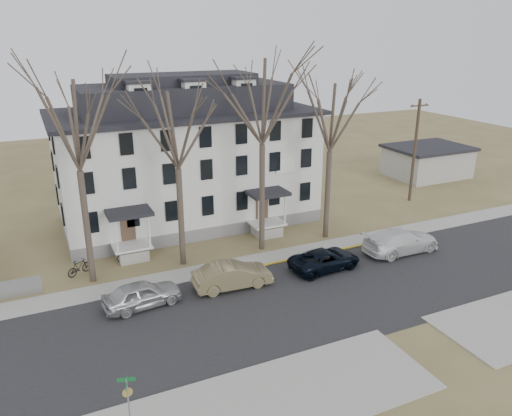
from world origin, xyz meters
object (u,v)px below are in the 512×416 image
car_silver (142,295)px  tree_mid_left (176,125)px  street_sign (128,395)px  tree_mid_right (331,113)px  boarding_house (186,158)px  bicycle_left (131,256)px  utility_pole_far (415,150)px  car_white (401,241)px  tree_far_left (74,120)px  tree_center (262,96)px  car_navy (325,260)px  bicycle_right (79,268)px  car_tan (232,276)px

car_silver → tree_mid_left: bearing=-47.0°
street_sign → tree_mid_right: bearing=53.4°
boarding_house → bicycle_left: (-6.21, -6.47, -4.88)m
tree_mid_left → utility_pole_far: (23.50, 4.20, -4.70)m
bicycle_left → tree_mid_right: bearing=-85.2°
boarding_house → tree_mid_right: (8.50, -8.15, 4.22)m
car_white → tree_far_left: bearing=76.6°
tree_far_left → tree_center: 12.02m
utility_pole_far → tree_far_left: bearing=-171.9°
car_navy → bicycle_right: size_ratio=2.79×
tree_mid_left → bicycle_left: bearing=152.3°
car_tan → tree_center: bearing=-39.6°
car_navy → bicycle_left: (-11.59, 6.52, -0.19)m
boarding_house → bicycle_right: (-9.67, -6.98, -4.85)m
boarding_house → tree_center: tree_center is taller
car_tan → bicycle_left: size_ratio=2.59×
boarding_house → car_navy: 14.82m
tree_far_left → car_tan: (7.79, -4.60, -9.53)m
tree_center → car_silver: size_ratio=3.25×
tree_center → boarding_house: bearing=110.2°
bicycle_right → car_silver: bearing=177.2°
boarding_house → car_silver: 15.12m
bicycle_left → street_sign: bearing=179.8°
car_silver → car_white: (18.66, -0.22, 0.08)m
tree_center → car_silver: bearing=-155.2°
utility_pole_far → car_white: (-8.65, -8.95, -4.05)m
tree_mid_right → car_white: 10.50m
bicycle_right → tree_mid_right: bearing=-123.2°
tree_mid_right → car_tan: (-9.71, -4.60, -8.79)m
utility_pole_far → car_white: 13.09m
car_silver → car_navy: bearing=-98.4°
car_tan → tree_mid_left: bearing=24.2°
car_navy → car_white: 6.48m
bicycle_right → street_sign: street_sign is taller
tree_mid_right → street_sign: (-17.88, -13.78, -7.95)m
tree_mid_left → tree_center: tree_center is taller
car_white → bicycle_left: size_ratio=3.09×
tree_mid_right → utility_pole_far: 13.55m
utility_pole_far → car_tan: bearing=-157.9°
tree_center → bicycle_right: (-12.67, 1.18, -10.55)m
car_white → tree_center: bearing=61.2°
tree_mid_right → car_silver: bearing=-163.5°
tree_center → car_silver: tree_center is taller
tree_far_left → car_white: size_ratio=2.33×
bicycle_right → boarding_house: bearing=-83.7°
tree_far_left → car_white: tree_far_left is taller
tree_mid_right → utility_pole_far: tree_mid_right is taller
boarding_house → street_sign: bearing=-113.1°
car_tan → bicycle_left: 8.04m
car_tan → street_sign: bearing=141.3°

